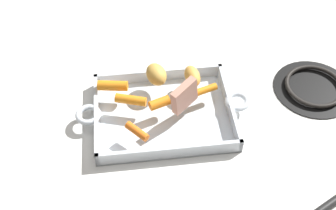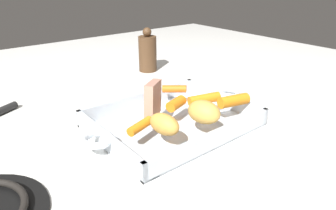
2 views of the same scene
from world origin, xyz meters
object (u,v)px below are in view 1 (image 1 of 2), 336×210
(potato_halved, at_px, (192,76))
(stove_burner_rear, at_px, (314,87))
(potato_corner, at_px, (156,74))
(roasting_dish, at_px, (164,113))
(baby_carrot_center_left, at_px, (137,131))
(baby_carrot_southeast, at_px, (205,90))
(baby_carrot_northeast, at_px, (113,86))
(roast_slice_outer, at_px, (184,96))
(baby_carrot_short, at_px, (160,104))
(baby_carrot_northwest, at_px, (131,100))

(potato_halved, relative_size, stove_burner_rear, 0.32)
(potato_corner, xyz_separation_m, stove_burner_rear, (0.37, -0.04, -0.05))
(roasting_dish, xyz_separation_m, baby_carrot_center_left, (-0.06, -0.07, 0.03))
(potato_halved, bearing_deg, stove_burner_rear, -4.76)
(stove_burner_rear, bearing_deg, baby_carrot_southeast, -177.41)
(potato_corner, bearing_deg, stove_burner_rear, -5.58)
(stove_burner_rear, bearing_deg, baby_carrot_northeast, 177.40)
(roast_slice_outer, xyz_separation_m, baby_carrot_southeast, (0.05, 0.04, -0.02))
(baby_carrot_southeast, bearing_deg, roast_slice_outer, -146.60)
(roast_slice_outer, bearing_deg, baby_carrot_southeast, 33.40)
(baby_carrot_short, bearing_deg, potato_halved, 40.41)
(roast_slice_outer, relative_size, baby_carrot_southeast, 1.19)
(baby_carrot_center_left, xyz_separation_m, potato_halved, (0.14, 0.14, 0.01))
(roast_slice_outer, bearing_deg, baby_carrot_center_left, -148.77)
(baby_carrot_northwest, height_order, potato_corner, potato_corner)
(baby_carrot_short, bearing_deg, baby_carrot_northwest, 161.33)
(roast_slice_outer, relative_size, potato_halved, 1.09)
(baby_carrot_center_left, bearing_deg, baby_carrot_southeast, 31.96)
(roasting_dish, bearing_deg, baby_carrot_northwest, 166.38)
(baby_carrot_northwest, xyz_separation_m, potato_corner, (0.06, 0.06, 0.01))
(roasting_dish, distance_m, baby_carrot_short, 0.04)
(baby_carrot_northeast, xyz_separation_m, stove_burner_rear, (0.47, -0.02, -0.04))
(roasting_dish, relative_size, baby_carrot_northeast, 5.76)
(baby_carrot_center_left, bearing_deg, roast_slice_outer, 31.23)
(roast_slice_outer, height_order, baby_carrot_southeast, roast_slice_outer)
(roast_slice_outer, xyz_separation_m, potato_halved, (0.03, 0.07, -0.01))
(baby_carrot_southeast, bearing_deg, stove_burner_rear, 2.59)
(baby_carrot_southeast, bearing_deg, roasting_dish, -162.90)
(roast_slice_outer, bearing_deg, baby_carrot_northeast, 155.72)
(roasting_dish, bearing_deg, potato_corner, 95.90)
(baby_carrot_center_left, bearing_deg, baby_carrot_northwest, 94.90)
(baby_carrot_northeast, height_order, baby_carrot_center_left, baby_carrot_northeast)
(roasting_dish, distance_m, stove_burner_rear, 0.37)
(roast_slice_outer, bearing_deg, roasting_dish, 173.13)
(roast_slice_outer, bearing_deg, potato_corner, 121.91)
(baby_carrot_northeast, height_order, potato_corner, potato_corner)
(baby_carrot_southeast, distance_m, baby_carrot_center_left, 0.19)
(roasting_dish, distance_m, potato_corner, 0.09)
(baby_carrot_northeast, height_order, baby_carrot_southeast, baby_carrot_northeast)
(baby_carrot_northeast, xyz_separation_m, baby_carrot_southeast, (0.21, -0.03, -0.00))
(roast_slice_outer, height_order, baby_carrot_northeast, roast_slice_outer)
(roast_slice_outer, height_order, stove_burner_rear, roast_slice_outer)
(potato_corner, bearing_deg, baby_carrot_center_left, -110.34)
(potato_corner, bearing_deg, baby_carrot_northeast, -171.53)
(baby_carrot_northeast, relative_size, baby_carrot_short, 1.49)
(potato_halved, xyz_separation_m, stove_burner_rear, (0.29, -0.02, -0.05))
(roasting_dish, distance_m, potato_halved, 0.11)
(roast_slice_outer, height_order, potato_halved, roast_slice_outer)
(baby_carrot_short, relative_size, stove_burner_rear, 0.24)
(roast_slice_outer, relative_size, baby_carrot_short, 1.44)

